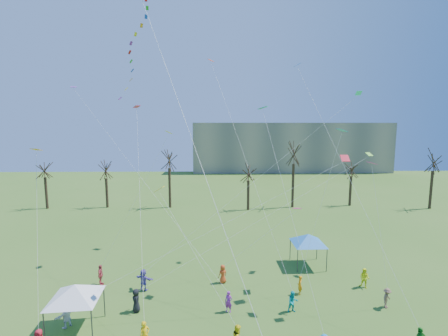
{
  "coord_description": "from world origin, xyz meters",
  "views": [
    {
      "loc": [
        -0.74,
        -16.24,
        13.81
      ],
      "look_at": [
        -0.31,
        5.0,
        11.0
      ],
      "focal_mm": 25.0,
      "sensor_mm": 36.0,
      "label": 1
    }
  ],
  "objects_px": {
    "big_box_kite": "(139,50)",
    "distant_building": "(289,147)",
    "canopy_tent_blue": "(308,239)",
    "canopy_tent_white": "(75,292)"
  },
  "relations": [
    {
      "from": "distant_building",
      "to": "canopy_tent_blue",
      "type": "distance_m",
      "value": 70.19
    },
    {
      "from": "distant_building",
      "to": "canopy_tent_white",
      "type": "distance_m",
      "value": 84.93
    },
    {
      "from": "distant_building",
      "to": "big_box_kite",
      "type": "bearing_deg",
      "value": -110.09
    },
    {
      "from": "canopy_tent_blue",
      "to": "big_box_kite",
      "type": "bearing_deg",
      "value": -150.96
    },
    {
      "from": "big_box_kite",
      "to": "canopy_tent_blue",
      "type": "bearing_deg",
      "value": 29.04
    },
    {
      "from": "canopy_tent_white",
      "to": "canopy_tent_blue",
      "type": "distance_m",
      "value": 20.99
    },
    {
      "from": "canopy_tent_white",
      "to": "canopy_tent_blue",
      "type": "bearing_deg",
      "value": 27.57
    },
    {
      "from": "big_box_kite",
      "to": "canopy_tent_blue",
      "type": "relative_size",
      "value": 5.71
    },
    {
      "from": "distant_building",
      "to": "canopy_tent_white",
      "type": "relative_size",
      "value": 13.54
    },
    {
      "from": "big_box_kite",
      "to": "distant_building",
      "type": "bearing_deg",
      "value": 69.91
    }
  ]
}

